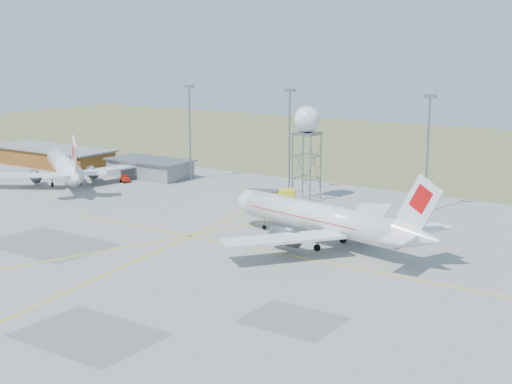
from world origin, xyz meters
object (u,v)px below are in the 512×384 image
Objects in this scene: airliner_main at (323,219)px; fire_truck at (271,200)px; radar_tower at (307,148)px; baggage_tug at (125,180)px; airliner_far at (65,167)px.

fire_truck is (-18.68, 14.66, -2.11)m from airliner_main.
radar_tower reaches higher than baggage_tug.
airliner_main is at bearing 2.27° from baggage_tug.
airliner_main reaches higher than baggage_tug.
airliner_main is at bearing -55.19° from radar_tower.
baggage_tug is at bearing 145.38° from fire_truck.
radar_tower is 13.59m from fire_truck.
airliner_main is 15.26× the size of baggage_tug.
baggage_tug is (-40.46, -6.93, -9.30)m from radar_tower.
baggage_tug is at bearing -102.73° from airliner_far.
radar_tower reaches higher than fire_truck.
airliner_far is 52.14m from radar_tower.
radar_tower is at bearing -43.70° from airliner_main.
airliner_far is at bearing -162.62° from radar_tower.
radar_tower is at bearing -128.99° from airliner_far.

